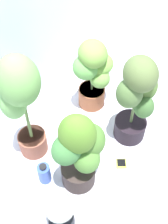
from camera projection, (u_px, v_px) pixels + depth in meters
ground_plane at (96, 150)px, 2.43m from camera, size 8.00×8.00×0.00m
potted_plant_front_right at (136, 98)px, 2.17m from camera, size 0.38×0.34×0.82m
potted_plant_back_right at (93, 72)px, 2.44m from camera, size 0.35×0.37×0.68m
potted_plant_back_left at (21, 99)px, 1.97m from camera, size 0.31×0.32×0.96m
potted_plant_front_left at (80, 151)px, 1.96m from camera, size 0.41×0.32×0.75m
hygrometer_box at (121, 163)px, 2.34m from camera, size 0.11×0.11×0.03m
floor_fan at (60, 209)px, 1.89m from camera, size 0.21×0.21×0.36m
nutrient_bottle at (44, 173)px, 2.20m from camera, size 0.09×0.09×0.20m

